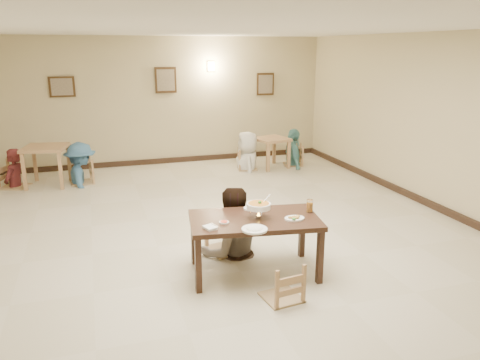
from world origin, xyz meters
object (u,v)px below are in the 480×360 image
object	(u,v)px
chair_far	(226,216)
bg_chair_rl	(247,150)
bg_diner_d	(294,129)
bg_chair_lr	(80,161)
main_table	(254,224)
chair_near	(282,263)
curry_warmer	(259,206)
drink_glass	(310,206)
bg_table_right	(271,144)
bg_diner_a	(10,149)
bg_chair_ll	(12,163)
bg_chair_rr	(293,146)
bg_diner_b	(78,143)
main_diner	(231,187)
bg_table_left	(46,153)
bg_diner_c	(248,132)

from	to	relation	value
chair_far	bg_chair_rl	xyz separation A→B (m)	(1.72, 4.21, -0.06)
bg_diner_d	bg_chair_lr	bearing A→B (deg)	100.39
main_table	chair_near	bearing A→B (deg)	-73.92
curry_warmer	bg_chair_lr	size ratio (longest dim) A/B	0.34
drink_glass	bg_chair_rl	bearing A→B (deg)	80.36
bg_table_right	bg_diner_a	bearing A→B (deg)	179.54
bg_chair_ll	curry_warmer	bearing A→B (deg)	-123.99
bg_chair_rr	bg_diner_b	distance (m)	4.87
chair_near	main_diner	world-z (taller)	main_diner
curry_warmer	bg_chair_rl	size ratio (longest dim) A/B	0.36
chair_near	bg_table_left	bearing A→B (deg)	-70.74
bg_chair_lr	bg_diner_b	xyz separation A→B (m)	(-0.00, -0.00, 0.38)
bg_diner_c	main_diner	bearing A→B (deg)	-11.98
bg_chair_lr	bg_diner_b	distance (m)	0.38
bg_table_left	bg_diner_a	world-z (taller)	bg_diner_a
chair_far	bg_table_right	world-z (taller)	chair_far
bg_diner_b	bg_diner_c	xyz separation A→B (m)	(3.67, 0.05, 0.02)
main_table	bg_diner_c	distance (m)	5.22
chair_far	drink_glass	bearing A→B (deg)	-54.83
bg_diner_c	bg_diner_a	bearing A→B (deg)	-81.17
main_table	curry_warmer	bearing A→B (deg)	-12.49
main_table	chair_near	size ratio (longest dim) A/B	1.94
bg_diner_d	chair_far	bearing A→B (deg)	154.86
bg_diner_d	bg_table_right	bearing A→B (deg)	104.51
bg_chair_ll	bg_diner_b	world-z (taller)	bg_diner_b
bg_table_left	bg_diner_c	distance (m)	4.32
bg_diner_b	bg_chair_lr	bearing A→B (deg)	-53.17
main_table	bg_chair_rl	size ratio (longest dim) A/B	1.84
bg_diner_c	curry_warmer	bearing A→B (deg)	-7.71
chair_near	bg_diner_a	xyz separation A→B (m)	(-3.47, 5.70, 0.37)
main_diner	chair_near	bearing A→B (deg)	95.68
bg_table_right	bg_chair_rr	distance (m)	0.60
main_diner	bg_chair_ll	bearing A→B (deg)	-54.93
drink_glass	bg_diner_d	bearing A→B (deg)	68.06
chair_near	drink_glass	distance (m)	1.01
chair_far	curry_warmer	bearing A→B (deg)	-89.98
chair_near	bg_diner_d	size ratio (longest dim) A/B	0.49
curry_warmer	bg_table_left	xyz separation A→B (m)	(-2.78, 4.99, -0.21)
main_table	chair_near	distance (m)	0.73
curry_warmer	bg_table_left	bearing A→B (deg)	119.15
bg_chair_rl	bg_chair_rr	world-z (taller)	bg_chair_rr
bg_diner_a	bg_diner_c	world-z (taller)	bg_diner_c
drink_glass	bg_table_right	size ratio (longest dim) A/B	0.19
bg_table_right	bg_diner_b	distance (m)	4.27
drink_glass	bg_diner_c	distance (m)	5.05
bg_chair_lr	bg_chair_rr	size ratio (longest dim) A/B	1.03
drink_glass	bg_chair_rl	xyz separation A→B (m)	(0.85, 4.98, -0.35)
bg_diner_c	bg_diner_b	bearing A→B (deg)	-79.83
curry_warmer	bg_chair_lr	world-z (taller)	curry_warmer
main_table	bg_chair_ll	distance (m)	6.05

